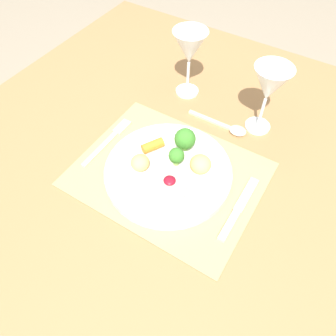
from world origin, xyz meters
TOP-DOWN VIEW (x-y plane):
  - ground_plane at (0.00, 0.00)m, footprint 8.00×8.00m
  - dining_table at (0.00, 0.00)m, footprint 1.21×1.29m
  - placemat at (0.00, 0.00)m, footprint 0.43×0.34m
  - dinner_plate at (0.00, 0.00)m, footprint 0.30×0.30m
  - fork at (-0.18, 0.01)m, footprint 0.02×0.18m
  - knife at (0.18, -0.01)m, footprint 0.02×0.18m
  - spoon at (0.06, 0.21)m, footprint 0.17×0.04m
  - wine_glass_near at (0.12, 0.26)m, footprint 0.09×0.09m
  - wine_glass_far at (-0.11, 0.29)m, footprint 0.09×0.09m

SIDE VIEW (x-z plane):
  - ground_plane at x=0.00m, z-range 0.00..0.00m
  - dining_table at x=0.00m, z-range 0.28..1.01m
  - placemat at x=0.00m, z-range 0.72..0.73m
  - spoon at x=0.06m, z-range 0.72..0.74m
  - fork at x=-0.18m, z-range 0.73..0.73m
  - knife at x=0.18m, z-range 0.72..0.73m
  - dinner_plate at x=0.00m, z-range 0.70..0.78m
  - wine_glass_near at x=0.12m, z-range 0.77..0.95m
  - wine_glass_far at x=-0.11m, z-range 0.77..0.96m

